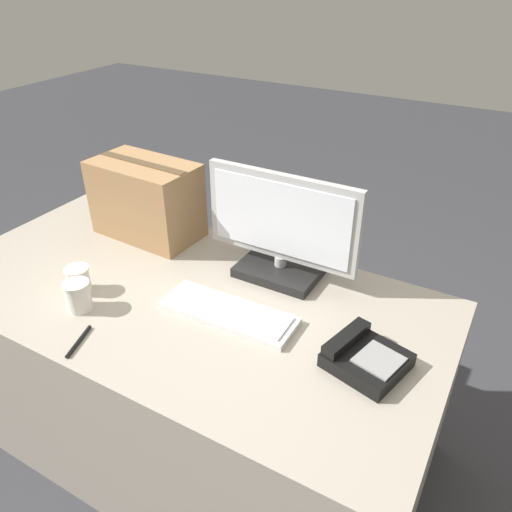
# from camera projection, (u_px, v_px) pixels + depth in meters

# --- Properties ---
(ground_plane) EXTENTS (12.00, 12.00, 0.00)m
(ground_plane) POSITION_uv_depth(u_px,v_px,m) (195.00, 434.00, 2.10)
(ground_plane) COLOR #38383D
(office_desk) EXTENTS (1.80, 0.90, 0.73)m
(office_desk) POSITION_uv_depth(u_px,v_px,m) (188.00, 371.00, 1.91)
(office_desk) COLOR #A89E8E
(office_desk) RESTS_ON ground_plane
(monitor) EXTENTS (0.57, 0.22, 0.39)m
(monitor) POSITION_uv_depth(u_px,v_px,m) (281.00, 233.00, 1.74)
(monitor) COLOR black
(monitor) RESTS_ON office_desk
(keyboard) EXTENTS (0.45, 0.16, 0.03)m
(keyboard) POSITION_uv_depth(u_px,v_px,m) (228.00, 312.00, 1.61)
(keyboard) COLOR silver
(keyboard) RESTS_ON office_desk
(desk_phone) EXTENTS (0.24, 0.24, 0.07)m
(desk_phone) POSITION_uv_depth(u_px,v_px,m) (365.00, 357.00, 1.41)
(desk_phone) COLOR black
(desk_phone) RESTS_ON office_desk
(paper_cup_left) EXTENTS (0.08, 0.08, 0.09)m
(paper_cup_left) POSITION_uv_depth(u_px,v_px,m) (78.00, 280.00, 1.71)
(paper_cup_left) COLOR white
(paper_cup_left) RESTS_ON office_desk
(paper_cup_right) EXTENTS (0.09, 0.09, 0.10)m
(paper_cup_right) POSITION_uv_depth(u_px,v_px,m) (78.00, 296.00, 1.62)
(paper_cup_right) COLOR white
(paper_cup_right) RESTS_ON office_desk
(cardboard_box) EXTENTS (0.44, 0.26, 0.31)m
(cardboard_box) POSITION_uv_depth(u_px,v_px,m) (147.00, 199.00, 2.01)
(cardboard_box) COLOR #9E754C
(cardboard_box) RESTS_ON office_desk
(pen_marker) EXTENTS (0.06, 0.14, 0.01)m
(pen_marker) POSITION_uv_depth(u_px,v_px,m) (79.00, 341.00, 1.50)
(pen_marker) COLOR black
(pen_marker) RESTS_ON office_desk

